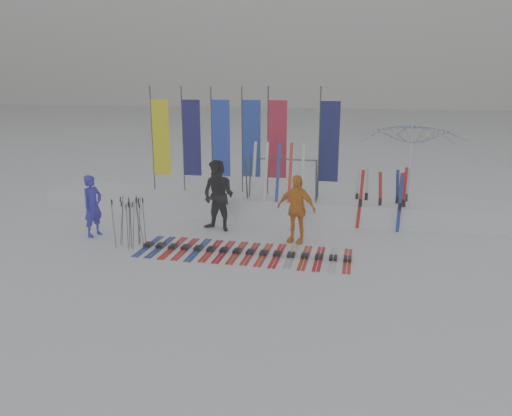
% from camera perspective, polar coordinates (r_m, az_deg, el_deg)
% --- Properties ---
extents(ground, '(120.00, 120.00, 0.00)m').
position_cam_1_polar(ground, '(10.86, -2.82, -7.16)').
color(ground, white).
rests_on(ground, ground).
extents(snow_bank, '(14.00, 1.60, 0.60)m').
position_cam_1_polar(snow_bank, '(15.05, 1.65, 0.29)').
color(snow_bank, white).
rests_on(snow_bank, ground).
extents(person_blue, '(0.53, 0.67, 1.62)m').
position_cam_1_polar(person_blue, '(13.63, -18.16, 0.24)').
color(person_blue, '#2420BF').
rests_on(person_blue, ground).
extents(person_black, '(1.10, 0.96, 1.92)m').
position_cam_1_polar(person_black, '(13.43, -4.32, 1.39)').
color(person_black, black).
rests_on(person_black, ground).
extents(person_yellow, '(1.09, 0.66, 1.73)m').
position_cam_1_polar(person_yellow, '(12.48, 4.61, -0.09)').
color(person_yellow, orange).
rests_on(person_yellow, ground).
extents(tent_canopy, '(4.09, 4.12, 2.85)m').
position_cam_1_polar(tent_canopy, '(15.19, 17.06, 4.13)').
color(tent_canopy, white).
rests_on(tent_canopy, ground).
extents(ski_row, '(5.02, 1.68, 0.07)m').
position_cam_1_polar(ski_row, '(11.86, -1.37, -5.05)').
color(ski_row, navy).
rests_on(ski_row, ground).
extents(pole_cluster, '(0.74, 0.64, 1.26)m').
position_cam_1_polar(pole_cluster, '(12.53, -14.04, -1.69)').
color(pole_cluster, '#595B60').
rests_on(pole_cluster, ground).
extents(feather_flags, '(5.73, 0.29, 3.20)m').
position_cam_1_polar(feather_flags, '(15.11, -2.25, 7.85)').
color(feather_flags, '#383A3F').
rests_on(feather_flags, ground).
extents(ski_rack, '(2.04, 0.80, 1.23)m').
position_cam_1_polar(ski_rack, '(14.36, 3.01, 4.01)').
color(ski_rack, '#383A3F').
rests_on(ski_rack, ground).
extents(upright_skis, '(1.47, 1.10, 1.69)m').
position_cam_1_polar(upright_skis, '(14.38, 14.67, 1.09)').
color(upright_skis, navy).
rests_on(upright_skis, ground).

